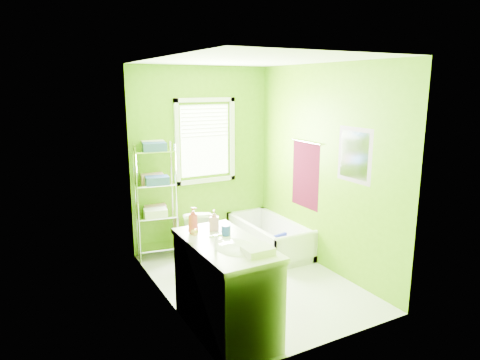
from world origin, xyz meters
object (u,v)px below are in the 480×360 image
vanity (226,285)px  wire_shelf_unit (156,188)px  toilet (196,232)px  bathtub (270,241)px

vanity → wire_shelf_unit: 2.15m
toilet → vanity: size_ratio=0.57×
toilet → vanity: (-0.48, -1.88, 0.14)m
bathtub → wire_shelf_unit: (-1.47, 0.56, 0.84)m
vanity → bathtub: bearing=46.0°
toilet → wire_shelf_unit: 0.82m
wire_shelf_unit → vanity: bearing=-90.1°
bathtub → toilet: 1.08m
bathtub → wire_shelf_unit: wire_shelf_unit is taller
toilet → wire_shelf_unit: size_ratio=0.43×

